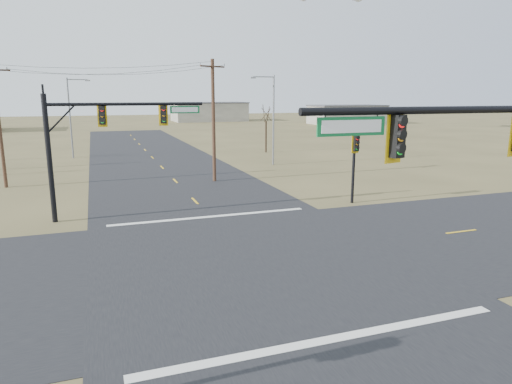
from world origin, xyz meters
TOP-DOWN VIEW (x-y plane):
  - ground at (0.00, 0.00)m, footprint 320.00×320.00m
  - road_ew at (0.00, 0.00)m, footprint 160.00×14.00m
  - road_ns at (0.00, 0.00)m, footprint 14.00×160.00m
  - stop_bar_near at (0.00, -7.50)m, footprint 12.00×0.40m
  - stop_bar_far at (0.00, 7.50)m, footprint 12.00×0.40m
  - mast_arm_far at (-5.86, 9.48)m, footprint 9.02×0.55m
  - pedestal_signal_ne at (10.06, 7.82)m, footprint 0.58×0.51m
  - utility_pole_near at (3.18, 18.87)m, footprint 2.30×1.14m
  - streetlight_a at (11.19, 25.99)m, footprint 2.59×0.37m
  - streetlight_c at (-8.57, 38.62)m, footprint 2.57×0.37m
  - bare_tree_c at (14.50, 36.37)m, footprint 3.14×3.14m
  - warehouse_mid at (25.00, 110.00)m, footprint 20.00×12.00m
  - warehouse_right at (55.00, 85.00)m, footprint 18.00×10.00m

SIDE VIEW (x-z plane):
  - ground at x=0.00m, z-range 0.00..0.00m
  - road_ew at x=0.00m, z-range 0.00..0.02m
  - road_ns at x=0.00m, z-range 0.00..0.02m
  - stop_bar_near at x=0.00m, z-range 0.03..0.03m
  - stop_bar_far at x=0.00m, z-range 0.03..0.03m
  - warehouse_right at x=55.00m, z-range 0.00..4.50m
  - warehouse_mid at x=25.00m, z-range 0.00..5.00m
  - pedestal_signal_ne at x=10.06m, z-range 1.04..5.84m
  - bare_tree_c at x=14.50m, z-range 1.82..8.21m
  - streetlight_c at x=-8.57m, z-range 0.56..9.73m
  - streetlight_a at x=11.19m, z-range 0.57..9.81m
  - utility_pole_near at x=3.18m, z-range 0.18..10.28m
  - mast_arm_far at x=-5.86m, z-range 1.61..8.92m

